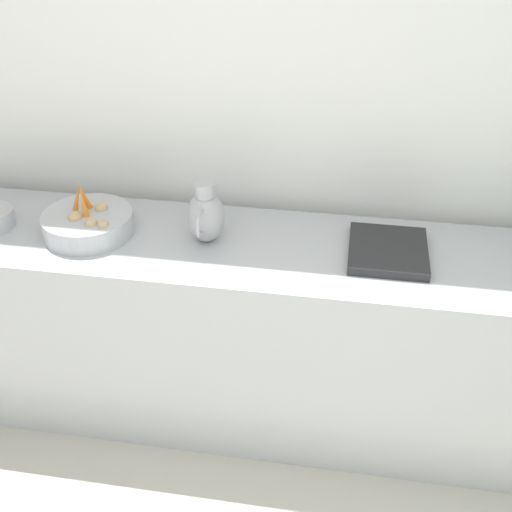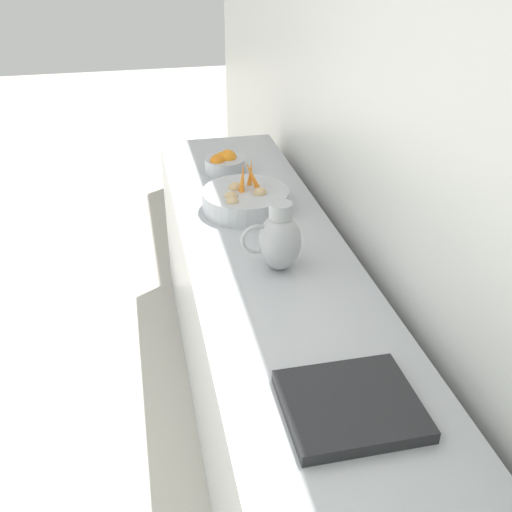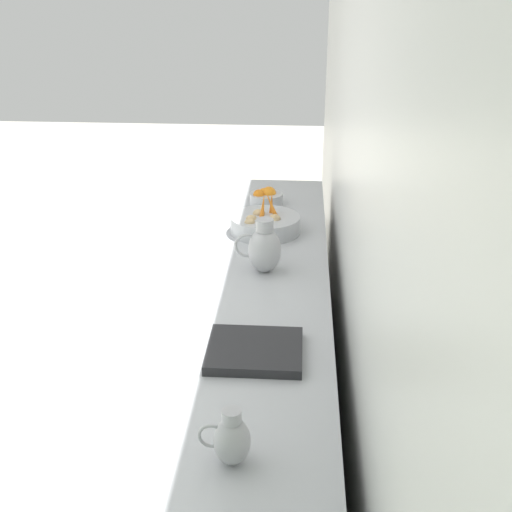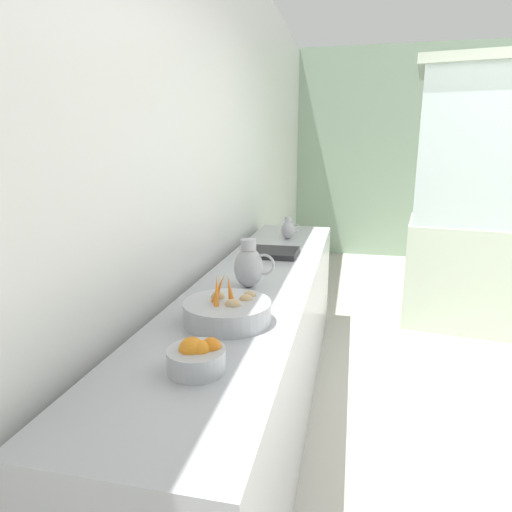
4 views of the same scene
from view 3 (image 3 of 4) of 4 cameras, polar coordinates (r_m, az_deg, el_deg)
tile_wall_left at (r=2.14m, az=10.59°, el=4.70°), size 0.10×7.94×3.00m
prep_counter at (r=3.05m, az=0.21°, el=-10.86°), size 0.61×3.30×0.90m
vegetable_colander at (r=3.46m, az=0.78°, el=2.80°), size 0.36×0.36×0.22m
orange_bowl at (r=3.86m, az=0.86°, el=5.03°), size 0.19×0.19×0.12m
metal_pitcher_tall at (r=2.99m, az=0.70°, el=0.67°), size 0.21×0.15×0.25m
metal_pitcher_short at (r=1.90m, az=-2.14°, el=-15.49°), size 0.15×0.10×0.18m
counter_sink_basin at (r=2.39m, az=-0.10°, el=-8.15°), size 0.34×0.30×0.04m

